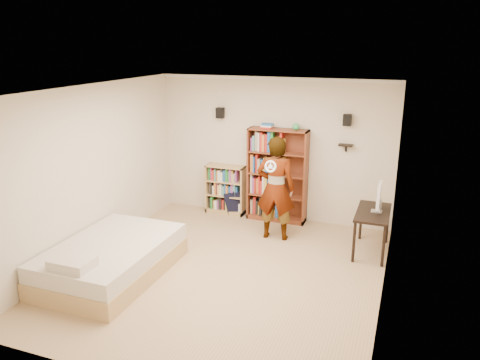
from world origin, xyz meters
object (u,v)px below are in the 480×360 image
at_px(low_bookshelf, 226,189).
at_px(daybed, 111,255).
at_px(tall_bookshelf, 277,176).
at_px(person, 276,188).
at_px(computer_desk, 372,232).

height_order(low_bookshelf, daybed, low_bookshelf).
relative_size(tall_bookshelf, daybed, 0.82).
bearing_deg(daybed, person, 49.04).
relative_size(tall_bookshelf, computer_desk, 1.72).
height_order(tall_bookshelf, computer_desk, tall_bookshelf).
height_order(low_bookshelf, computer_desk, low_bookshelf).
bearing_deg(daybed, tall_bookshelf, 60.98).
bearing_deg(computer_desk, person, 179.60).
relative_size(low_bookshelf, computer_desk, 0.95).
distance_m(computer_desk, person, 1.73).
distance_m(tall_bookshelf, daybed, 3.46).
distance_m(low_bookshelf, daybed, 3.07).
distance_m(low_bookshelf, computer_desk, 3.03).
height_order(tall_bookshelf, low_bookshelf, tall_bookshelf).
height_order(tall_bookshelf, person, person).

